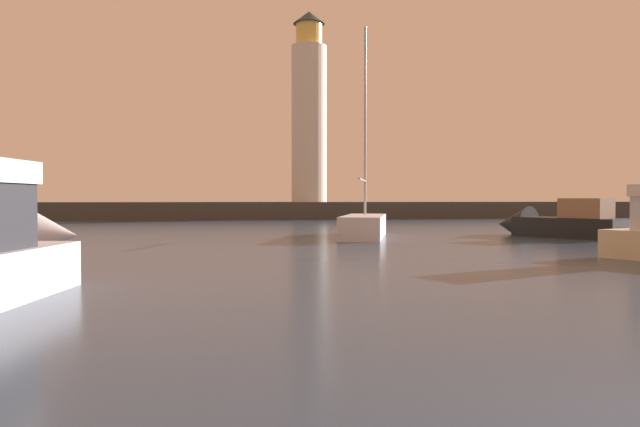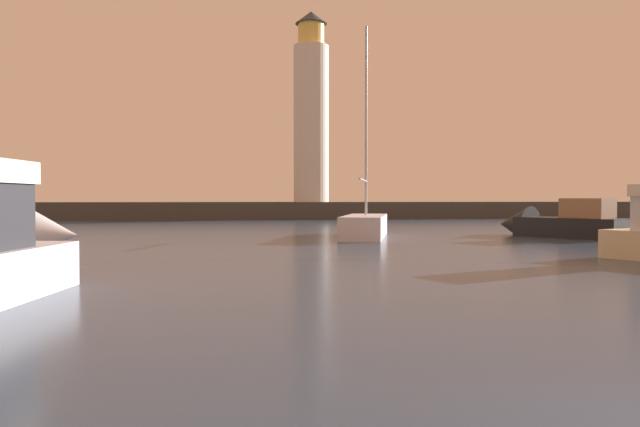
# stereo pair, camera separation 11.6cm
# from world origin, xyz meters

# --- Properties ---
(ground_plane) EXTENTS (220.00, 220.00, 0.00)m
(ground_plane) POSITION_xyz_m (0.00, 25.95, 0.00)
(ground_plane) COLOR #2D3D51
(breakwater) EXTENTS (76.84, 5.43, 1.54)m
(breakwater) POSITION_xyz_m (0.00, 51.91, 0.77)
(breakwater) COLOR #423F3D
(breakwater) RESTS_ON ground_plane
(lighthouse) EXTENTS (3.26, 3.26, 17.60)m
(lighthouse) POSITION_xyz_m (4.30, 51.91, 9.88)
(lighthouse) COLOR silver
(lighthouse) RESTS_ON breakwater
(motorboat_0) EXTENTS (4.85, 6.50, 2.30)m
(motorboat_0) POSITION_xyz_m (12.06, 23.92, 0.63)
(motorboat_0) COLOR black
(motorboat_0) RESTS_ON ground_plane
(sailboat_moored) EXTENTS (3.82, 6.91, 10.26)m
(sailboat_moored) POSITION_xyz_m (2.90, 24.96, 0.58)
(sailboat_moored) COLOR silver
(sailboat_moored) RESTS_ON ground_plane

